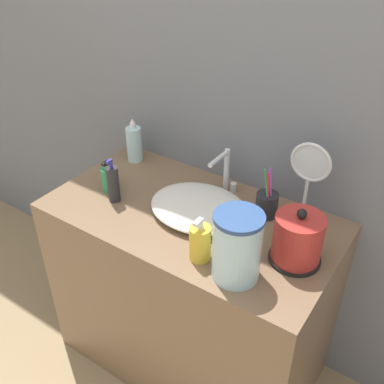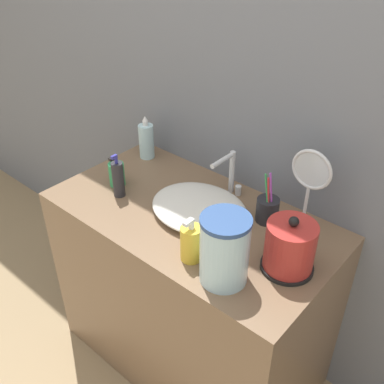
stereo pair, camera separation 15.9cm
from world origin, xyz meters
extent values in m
cube|color=slate|center=(0.00, 0.60, 1.30)|extent=(6.00, 0.04, 2.60)
cube|color=brown|center=(0.00, 0.29, 0.41)|extent=(1.08, 0.58, 0.81)
ellipsoid|color=silver|center=(0.02, 0.31, 0.84)|extent=(0.37, 0.31, 0.05)
cylinder|color=silver|center=(0.02, 0.51, 0.90)|extent=(0.02, 0.02, 0.18)
cylinder|color=silver|center=(0.02, 0.45, 0.98)|extent=(0.02, 0.13, 0.02)
cylinder|color=silver|center=(0.06, 0.51, 0.83)|extent=(0.02, 0.02, 0.04)
cylinder|color=black|center=(0.42, 0.27, 0.82)|extent=(0.17, 0.17, 0.01)
cylinder|color=#B22D28|center=(0.42, 0.27, 0.90)|extent=(0.16, 0.16, 0.17)
sphere|color=black|center=(0.42, 0.27, 1.00)|extent=(0.03, 0.03, 0.03)
cylinder|color=#232328|center=(0.23, 0.44, 0.86)|extent=(0.08, 0.08, 0.09)
cylinder|color=#E5333F|center=(0.24, 0.43, 0.93)|extent=(0.02, 0.01, 0.15)
cylinder|color=#B24CCC|center=(0.24, 0.43, 0.94)|extent=(0.02, 0.03, 0.17)
cylinder|color=green|center=(0.23, 0.43, 0.93)|extent=(0.04, 0.01, 0.16)
cylinder|color=gold|center=(0.16, 0.11, 0.88)|extent=(0.07, 0.07, 0.12)
cylinder|color=white|center=(0.16, 0.11, 0.95)|extent=(0.02, 0.02, 0.02)
cube|color=white|center=(0.16, 0.10, 0.97)|extent=(0.02, 0.04, 0.01)
cylinder|color=#28282D|center=(-0.29, 0.20, 0.89)|extent=(0.04, 0.04, 0.14)
cylinder|color=#333399|center=(-0.29, 0.20, 0.97)|extent=(0.01, 0.01, 0.02)
cube|color=#333399|center=(-0.29, 0.19, 0.99)|extent=(0.01, 0.02, 0.01)
cylinder|color=silver|center=(-0.43, 0.49, 0.89)|extent=(0.07, 0.07, 0.15)
cylinder|color=white|center=(-0.43, 0.49, 0.98)|extent=(0.02, 0.02, 0.02)
cone|color=white|center=(-0.43, 0.49, 1.00)|extent=(0.03, 0.03, 0.02)
cylinder|color=#2D9956|center=(-0.35, 0.25, 0.86)|extent=(0.06, 0.06, 0.10)
cylinder|color=black|center=(-0.35, 0.25, 0.92)|extent=(0.02, 0.02, 0.02)
cube|color=black|center=(-0.35, 0.24, 0.94)|extent=(0.02, 0.03, 0.01)
cylinder|color=silver|center=(0.35, 0.48, 0.82)|extent=(0.10, 0.10, 0.01)
cylinder|color=silver|center=(0.35, 0.48, 0.91)|extent=(0.01, 0.01, 0.17)
torus|color=silver|center=(0.35, 0.48, 1.06)|extent=(0.14, 0.01, 0.14)
cylinder|color=silver|center=(0.35, 0.48, 1.06)|extent=(0.12, 0.00, 0.12)
cylinder|color=#B2DBEA|center=(0.29, 0.11, 0.92)|extent=(0.15, 0.15, 0.21)
cylinder|color=#2D4C84|center=(0.29, 0.11, 1.03)|extent=(0.15, 0.15, 0.01)
camera|label=1|loc=(0.75, -0.80, 1.80)|focal=42.00mm
camera|label=2|loc=(0.87, -0.71, 1.80)|focal=42.00mm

